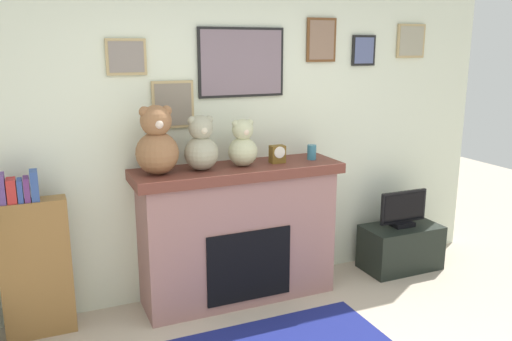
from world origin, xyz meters
The scene contains 10 objects.
back_wall centered at (0.00, 2.00, 1.31)m, with size 5.20×0.15×2.60m.
fireplace centered at (0.06, 1.71, 0.56)m, with size 1.67×0.52×1.12m.
bookshelf centered at (-1.47, 1.74, 0.55)m, with size 0.47×0.16×1.21m.
tv_stand centered at (1.66, 1.64, 0.21)m, with size 0.72×0.40×0.41m, color black.
television centered at (1.66, 1.64, 0.57)m, with size 0.48×0.14×0.34m.
candle_jar centered at (0.71, 1.69, 1.18)m, with size 0.08×0.08×0.12m, color teal.
mantel_clock centered at (0.39, 1.69, 1.19)m, with size 0.12×0.09×0.14m.
teddy_bear_cream centered at (-0.58, 1.69, 1.35)m, with size 0.32×0.32×0.51m.
teddy_bear_grey centered at (-0.24, 1.69, 1.31)m, with size 0.26×0.26×0.42m.
teddy_bear_tan centered at (0.10, 1.69, 1.29)m, with size 0.23×0.23×0.37m.
Camera 1 is at (-1.40, -2.02, 2.04)m, focal length 36.59 mm.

